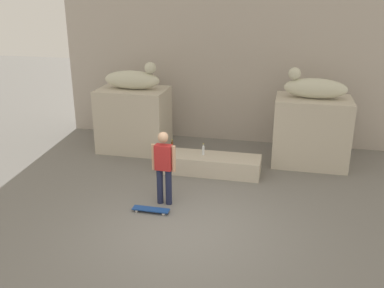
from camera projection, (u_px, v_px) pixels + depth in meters
The scene contains 11 objects.
ground_plane at pixel (184, 229), 8.60m from camera, with size 40.00×40.00×0.00m, color slate.
facade_wall at pixel (230, 49), 13.02m from camera, with size 10.29×0.60×5.60m, color #B7ACA1.
pedestal_left at pixel (134, 120), 12.57m from camera, with size 1.95×1.33×1.82m, color beige.
pedestal_right at pixel (311, 131), 11.53m from camera, with size 1.95×1.33×1.82m, color beige.
statue_reclining_left at pixel (133, 79), 12.15m from camera, with size 1.60×0.57×0.78m.
statue_reclining_right at pixel (314, 87), 11.13m from camera, with size 1.62×0.63×0.78m.
ledge_block at pixel (210, 164), 11.16m from camera, with size 2.56×0.80×0.46m, color beige.
skater at pixel (164, 165), 9.31m from camera, with size 0.54×0.23×1.67m.
skateboard at pixel (151, 209), 9.22m from camera, with size 0.80×0.21×0.08m.
bottle_brown at pixel (172, 145), 11.51m from camera, with size 0.06×0.06×0.26m.
bottle_clear at pixel (203, 150), 11.11m from camera, with size 0.06×0.06×0.30m.
Camera 1 is at (1.81, -7.29, 4.51)m, focal length 40.47 mm.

